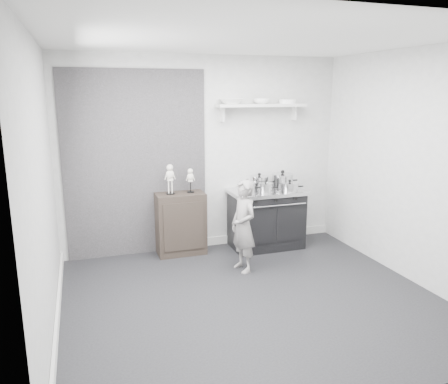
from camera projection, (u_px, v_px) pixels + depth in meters
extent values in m
plane|color=black|center=(251.00, 299.00, 4.76)|extent=(4.00, 4.00, 0.00)
cube|color=#A7A7A5|center=(204.00, 154.00, 6.12)|extent=(4.00, 0.02, 2.70)
cube|color=#A7A7A5|center=(358.00, 229.00, 2.80)|extent=(4.00, 0.02, 2.70)
cube|color=#A7A7A5|center=(42.00, 191.00, 3.84)|extent=(0.02, 3.60, 2.70)
cube|color=#A7A7A5|center=(412.00, 167.00, 5.08)|extent=(0.02, 3.60, 2.70)
cube|color=silver|center=(255.00, 39.00, 4.16)|extent=(4.00, 3.60, 0.02)
cube|color=black|center=(136.00, 165.00, 5.84)|extent=(1.90, 0.02, 2.50)
cube|color=silver|center=(268.00, 235.00, 6.70)|extent=(2.00, 0.03, 0.12)
cube|color=silver|center=(57.00, 323.00, 4.14)|extent=(0.03, 3.60, 0.12)
cube|color=silver|center=(261.00, 105.00, 6.10)|extent=(1.30, 0.26, 0.04)
cube|color=silver|center=(222.00, 114.00, 6.02)|extent=(0.03, 0.12, 0.20)
cube|color=silver|center=(294.00, 113.00, 6.36)|extent=(0.03, 0.12, 0.20)
cube|color=black|center=(266.00, 220.00, 6.30)|extent=(0.99, 0.59, 0.79)
cube|color=silver|center=(267.00, 192.00, 6.20)|extent=(1.05, 0.63, 0.05)
cube|color=black|center=(259.00, 226.00, 5.94)|extent=(0.42, 0.02, 0.52)
cube|color=black|center=(290.00, 223.00, 6.09)|extent=(0.42, 0.02, 0.52)
cylinder|color=silver|center=(276.00, 206.00, 5.93)|extent=(0.89, 0.02, 0.02)
cylinder|color=black|center=(256.00, 201.00, 5.83)|extent=(0.04, 0.03, 0.04)
cylinder|color=black|center=(276.00, 200.00, 5.92)|extent=(0.04, 0.03, 0.04)
cylinder|color=black|center=(296.00, 198.00, 6.02)|extent=(0.04, 0.03, 0.04)
cube|color=black|center=(181.00, 223.00, 6.03)|extent=(0.66, 0.38, 0.86)
imported|color=gray|center=(243.00, 226.00, 5.40)|extent=(0.36, 0.47, 1.16)
cylinder|color=#BCBDBF|center=(247.00, 188.00, 5.98)|extent=(0.24, 0.24, 0.14)
cylinder|color=#BCBDBF|center=(247.00, 183.00, 5.96)|extent=(0.25, 0.25, 0.02)
sphere|color=black|center=(247.00, 181.00, 5.95)|extent=(0.04, 0.04, 0.04)
cylinder|color=black|center=(258.00, 187.00, 6.03)|extent=(0.10, 0.02, 0.02)
cylinder|color=#BCBDBF|center=(259.00, 183.00, 6.26)|extent=(0.26, 0.26, 0.17)
cylinder|color=#BCBDBF|center=(259.00, 176.00, 6.24)|extent=(0.26, 0.26, 0.02)
sphere|color=black|center=(259.00, 174.00, 6.23)|extent=(0.05, 0.05, 0.05)
cylinder|color=black|center=(270.00, 182.00, 6.31)|extent=(0.10, 0.02, 0.02)
cylinder|color=#BCBDBF|center=(282.00, 181.00, 6.35)|extent=(0.30, 0.30, 0.19)
cylinder|color=#BCBDBF|center=(283.00, 174.00, 6.33)|extent=(0.31, 0.31, 0.02)
sphere|color=black|center=(283.00, 172.00, 6.32)|extent=(0.05, 0.05, 0.05)
cylinder|color=black|center=(294.00, 180.00, 6.41)|extent=(0.10, 0.02, 0.02)
cylinder|color=#BCBDBF|center=(289.00, 187.00, 6.13)|extent=(0.25, 0.25, 0.11)
cylinder|color=#BCBDBF|center=(290.00, 183.00, 6.11)|extent=(0.26, 0.26, 0.01)
sphere|color=black|center=(290.00, 181.00, 6.11)|extent=(0.04, 0.04, 0.04)
cylinder|color=black|center=(300.00, 186.00, 6.18)|extent=(0.10, 0.02, 0.02)
cylinder|color=#BCBDBF|center=(266.00, 188.00, 6.04)|extent=(0.19, 0.19, 0.12)
cylinder|color=#BCBDBF|center=(266.00, 184.00, 6.02)|extent=(0.20, 0.20, 0.01)
sphere|color=black|center=(266.00, 182.00, 6.02)|extent=(0.03, 0.03, 0.03)
cylinder|color=black|center=(275.00, 188.00, 6.08)|extent=(0.10, 0.02, 0.02)
imported|color=white|center=(231.00, 101.00, 5.95)|extent=(0.32, 0.32, 0.08)
imported|color=white|center=(262.00, 101.00, 6.09)|extent=(0.23, 0.23, 0.07)
cylinder|color=white|center=(288.00, 101.00, 6.21)|extent=(0.26, 0.26, 0.06)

